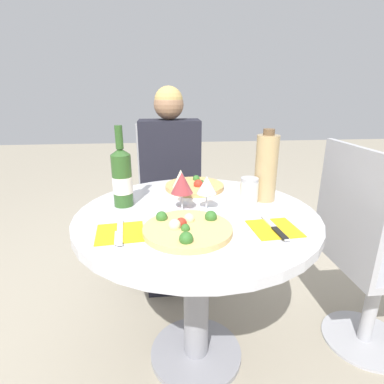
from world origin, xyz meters
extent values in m
plane|color=#9E937F|center=(0.00, 0.00, 0.00)|extent=(12.00, 12.00, 0.00)
cylinder|color=gray|center=(0.00, 0.00, 0.01)|extent=(0.41, 0.41, 0.02)
cylinder|color=gray|center=(0.00, 0.00, 0.34)|extent=(0.11, 0.11, 0.64)
cylinder|color=silver|center=(0.00, 0.00, 0.68)|extent=(0.91, 0.91, 0.04)
cylinder|color=#ADADB2|center=(-0.08, 0.73, 0.01)|extent=(0.38, 0.38, 0.01)
cylinder|color=#ADADB2|center=(-0.08, 0.73, 0.21)|extent=(0.06, 0.06, 0.43)
cube|color=#ADADB2|center=(-0.08, 0.73, 0.44)|extent=(0.42, 0.42, 0.03)
cube|color=#ADADB2|center=(-0.08, 0.93, 0.70)|extent=(0.42, 0.02, 0.48)
cube|color=black|center=(-0.08, 0.57, 0.23)|extent=(0.30, 0.31, 0.46)
cube|color=black|center=(-0.08, 0.73, 0.72)|extent=(0.36, 0.19, 0.52)
sphere|color=#997051|center=(-0.08, 0.73, 1.06)|extent=(0.17, 0.17, 0.17)
sphere|color=tan|center=(-0.08, 0.73, 1.08)|extent=(0.16, 0.16, 0.16)
cylinder|color=#ADADB2|center=(0.81, 0.00, 0.01)|extent=(0.38, 0.38, 0.01)
cylinder|color=#ADADB2|center=(0.81, 0.00, 0.21)|extent=(0.06, 0.06, 0.43)
cube|color=#ADADB2|center=(0.81, 0.00, 0.44)|extent=(0.42, 0.42, 0.03)
cube|color=#ADADB2|center=(0.61, 0.00, 0.70)|extent=(0.02, 0.42, 0.48)
cylinder|color=#DBB26B|center=(-0.05, -0.17, 0.71)|extent=(0.29, 0.29, 0.02)
sphere|color=beige|center=(-0.09, -0.17, 0.73)|extent=(0.04, 0.04, 0.04)
sphere|color=#B22D1E|center=(-0.07, -0.16, 0.73)|extent=(0.04, 0.04, 0.04)
sphere|color=#336B28|center=(0.03, -0.12, 0.73)|extent=(0.04, 0.04, 0.04)
sphere|color=#336B28|center=(-0.13, -0.10, 0.73)|extent=(0.04, 0.04, 0.04)
sphere|color=beige|center=(-0.04, -0.13, 0.73)|extent=(0.04, 0.04, 0.04)
sphere|color=#336B28|center=(-0.06, -0.27, 0.73)|extent=(0.04, 0.04, 0.04)
sphere|color=#336B28|center=(-0.06, -0.20, 0.73)|extent=(0.03, 0.03, 0.03)
cylinder|color=tan|center=(0.02, 0.28, 0.71)|extent=(0.27, 0.27, 0.02)
sphere|color=#336B28|center=(0.05, 0.28, 0.73)|extent=(0.03, 0.03, 0.03)
sphere|color=#B22D1E|center=(-0.05, 0.28, 0.73)|extent=(0.04, 0.04, 0.04)
sphere|color=#336B28|center=(0.04, 0.36, 0.73)|extent=(0.03, 0.03, 0.03)
sphere|color=#B22D1E|center=(0.04, 0.26, 0.73)|extent=(0.04, 0.04, 0.04)
cylinder|color=#2D5623|center=(-0.28, 0.10, 0.80)|extent=(0.08, 0.08, 0.21)
cone|color=#2D5623|center=(-0.28, 0.10, 0.92)|extent=(0.08, 0.08, 0.03)
cylinder|color=#2D5623|center=(-0.28, 0.10, 0.97)|extent=(0.03, 0.03, 0.09)
cylinder|color=silver|center=(-0.28, 0.10, 0.79)|extent=(0.08, 0.08, 0.07)
cylinder|color=tan|center=(0.30, 0.11, 0.84)|extent=(0.09, 0.09, 0.27)
cylinder|color=brown|center=(0.30, 0.11, 0.98)|extent=(0.05, 0.05, 0.02)
cylinder|color=silver|center=(0.22, 0.06, 0.75)|extent=(0.07, 0.07, 0.09)
cylinder|color=#B2B2B7|center=(0.22, 0.06, 0.80)|extent=(0.07, 0.07, 0.02)
cylinder|color=silver|center=(-0.05, 0.08, 0.70)|extent=(0.06, 0.06, 0.00)
cylinder|color=silver|center=(-0.05, 0.08, 0.74)|extent=(0.01, 0.01, 0.07)
cone|color=beige|center=(-0.05, 0.08, 0.81)|extent=(0.07, 0.07, 0.07)
cylinder|color=silver|center=(-0.05, 0.02, 0.70)|extent=(0.06, 0.06, 0.00)
cylinder|color=silver|center=(-0.05, 0.02, 0.74)|extent=(0.01, 0.01, 0.07)
cone|color=#9E383D|center=(-0.05, 0.02, 0.81)|extent=(0.08, 0.08, 0.08)
cylinder|color=silver|center=(0.04, 0.02, 0.70)|extent=(0.06, 0.06, 0.00)
cylinder|color=silver|center=(0.04, 0.02, 0.74)|extent=(0.01, 0.01, 0.06)
cone|color=silver|center=(0.04, 0.02, 0.80)|extent=(0.08, 0.08, 0.07)
cube|color=gold|center=(-0.27, -0.16, 0.70)|extent=(0.17, 0.17, 0.00)
cube|color=silver|center=(-0.27, -0.16, 0.71)|extent=(0.04, 0.19, 0.00)
cube|color=silver|center=(-0.27, -0.20, 0.71)|extent=(0.03, 0.09, 0.00)
cube|color=gold|center=(0.24, -0.18, 0.70)|extent=(0.16, 0.16, 0.00)
cube|color=silver|center=(0.24, -0.18, 0.71)|extent=(0.03, 0.19, 0.00)
cube|color=black|center=(0.24, -0.22, 0.71)|extent=(0.03, 0.09, 0.00)
camera|label=1|loc=(-0.13, -1.05, 1.13)|focal=28.00mm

